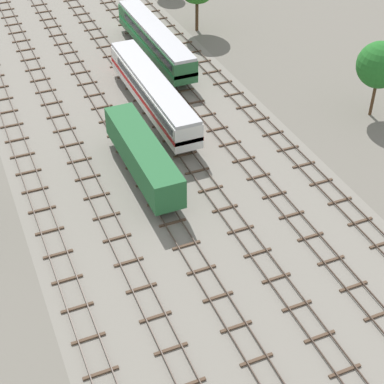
% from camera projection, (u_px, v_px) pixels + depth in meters
% --- Properties ---
extents(ground_plane, '(480.00, 480.00, 0.00)m').
position_uv_depth(ground_plane, '(130.00, 114.00, 65.00)').
color(ground_plane, slate).
extents(ballast_bed, '(28.26, 176.00, 0.01)m').
position_uv_depth(ballast_bed, '(130.00, 114.00, 64.99)').
color(ballast_bed, gray).
rests_on(ballast_bed, ground).
extents(track_far_left, '(2.40, 126.00, 0.29)m').
position_uv_depth(track_far_left, '(14.00, 132.00, 61.89)').
color(track_far_left, '#47382D').
rests_on(track_far_left, ground).
extents(track_left, '(2.40, 126.00, 0.29)m').
position_uv_depth(track_left, '(61.00, 122.00, 63.39)').
color(track_left, '#47382D').
rests_on(track_left, ground).
extents(track_centre_left, '(2.40, 126.00, 0.29)m').
position_uv_depth(track_centre_left, '(106.00, 113.00, 64.89)').
color(track_centre_left, '#47382D').
rests_on(track_centre_left, ground).
extents(track_centre, '(2.40, 126.00, 0.29)m').
position_uv_depth(track_centre, '(148.00, 104.00, 66.39)').
color(track_centre, '#47382D').
rests_on(track_centre, ground).
extents(track_centre_right, '(2.40, 126.00, 0.29)m').
position_uv_depth(track_centre_right, '(189.00, 96.00, 67.89)').
color(track_centre_right, '#47382D').
rests_on(track_centre_right, ground).
extents(track_right, '(2.40, 126.00, 0.29)m').
position_uv_depth(track_right, '(228.00, 88.00, 69.39)').
color(track_right, '#47382D').
rests_on(track_right, ground).
extents(freight_boxcar_centre_left_near, '(2.87, 14.00, 3.60)m').
position_uv_depth(freight_boxcar_centre_left_near, '(143.00, 155.00, 54.52)').
color(freight_boxcar_centre_left_near, '#286638').
rests_on(freight_boxcar_centre_left_near, ground).
extents(diesel_railcar_centre_mid, '(2.96, 20.50, 3.80)m').
position_uv_depth(diesel_railcar_centre_mid, '(153.00, 91.00, 63.70)').
color(diesel_railcar_centre_mid, white).
rests_on(diesel_railcar_centre_mid, ground).
extents(diesel_railcar_centre_right_midfar, '(2.96, 20.50, 3.80)m').
position_uv_depth(diesel_railcar_centre_right_midfar, '(155.00, 39.00, 74.25)').
color(diesel_railcar_centre_right_midfar, '#286638').
rests_on(diesel_railcar_centre_right_midfar, ground).
extents(lineside_tree_0, '(4.79, 4.79, 8.20)m').
position_uv_depth(lineside_tree_0, '(380.00, 65.00, 61.38)').
color(lineside_tree_0, '#4C331E').
rests_on(lineside_tree_0, ground).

